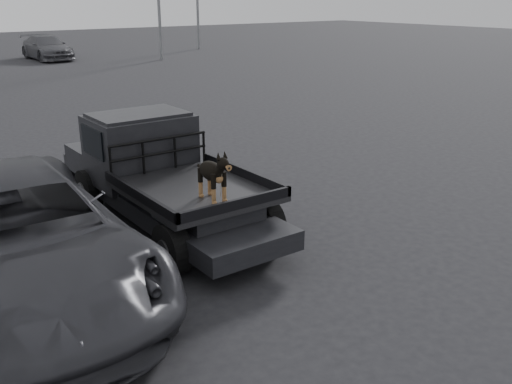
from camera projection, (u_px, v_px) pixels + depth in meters
ground at (284, 265)px, 8.41m from camera, size 120.00×120.00×0.00m
flatbed_ute at (167, 199)px, 9.78m from camera, size 2.00×5.40×0.92m
ute_cab at (140, 137)px, 10.21m from camera, size 1.72×1.30×0.88m
headache_rack at (160, 155)px, 9.70m from camera, size 1.80×0.08×0.55m
dog at (212, 175)px, 8.30m from camera, size 0.32×0.60×0.74m
parked_suv at (13, 239)px, 7.31m from camera, size 2.93×5.95×1.62m
distant_car_b at (47, 48)px, 34.64m from camera, size 2.11×4.94×1.42m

